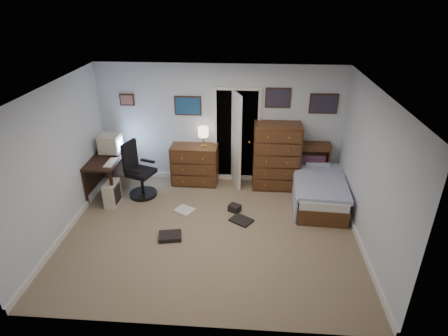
% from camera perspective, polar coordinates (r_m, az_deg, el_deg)
% --- Properties ---
extents(floor, '(5.00, 4.00, 0.02)m').
position_cam_1_polar(floor, '(6.60, -1.98, -9.78)').
color(floor, gray).
rests_on(floor, ground).
extents(computer_desk, '(0.66, 1.37, 0.78)m').
position_cam_1_polar(computer_desk, '(7.95, -17.70, 0.67)').
color(computer_desk, black).
rests_on(computer_desk, floor).
extents(crt_monitor, '(0.41, 0.38, 0.38)m').
position_cam_1_polar(crt_monitor, '(7.89, -16.91, 3.56)').
color(crt_monitor, beige).
rests_on(crt_monitor, computer_desk).
extents(keyboard, '(0.17, 0.42, 0.03)m').
position_cam_1_polar(keyboard, '(7.48, -16.86, 0.78)').
color(keyboard, beige).
rests_on(keyboard, computer_desk).
extents(pc_tower, '(0.23, 0.44, 0.47)m').
position_cam_1_polar(pc_tower, '(7.56, -16.66, -3.72)').
color(pc_tower, beige).
rests_on(pc_tower, floor).
extents(office_chair, '(0.70, 0.70, 1.13)m').
position_cam_1_polar(office_chair, '(7.64, -12.86, -1.12)').
color(office_chair, black).
rests_on(office_chair, floor).
extents(media_stack, '(0.16, 0.16, 0.77)m').
position_cam_1_polar(media_stack, '(8.34, -16.85, 0.37)').
color(media_stack, maroon).
rests_on(media_stack, floor).
extents(low_dresser, '(0.98, 0.51, 0.85)m').
position_cam_1_polar(low_dresser, '(7.95, -4.48, 0.52)').
color(low_dresser, '#56381B').
rests_on(low_dresser, floor).
extents(table_lamp, '(0.22, 0.22, 0.42)m').
position_cam_1_polar(table_lamp, '(7.63, -3.18, 5.43)').
color(table_lamp, gold).
rests_on(table_lamp, low_dresser).
extents(doorway, '(0.96, 1.12, 2.05)m').
position_cam_1_polar(doorway, '(8.10, 2.03, 5.52)').
color(doorway, black).
rests_on(doorway, floor).
extents(tall_dresser, '(0.96, 0.58, 1.39)m').
position_cam_1_polar(tall_dresser, '(7.75, 7.96, 1.82)').
color(tall_dresser, '#56381B').
rests_on(tall_dresser, floor).
extents(headboard_bookcase, '(1.06, 0.28, 0.95)m').
position_cam_1_polar(headboard_bookcase, '(8.00, 11.97, 0.77)').
color(headboard_bookcase, '#56381B').
rests_on(headboard_bookcase, floor).
extents(bed, '(1.05, 1.83, 0.58)m').
position_cam_1_polar(bed, '(7.53, 14.17, -3.13)').
color(bed, '#56381B').
rests_on(bed, floor).
extents(wall_posters, '(4.38, 0.04, 0.60)m').
position_cam_1_polar(wall_posters, '(7.58, 3.72, 9.95)').
color(wall_posters, '#331E11').
rests_on(wall_posters, floor).
extents(floor_clutter, '(1.64, 1.22, 0.13)m').
position_cam_1_polar(floor_clutter, '(6.81, -3.39, -8.07)').
color(floor_clutter, silver).
rests_on(floor_clutter, floor).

